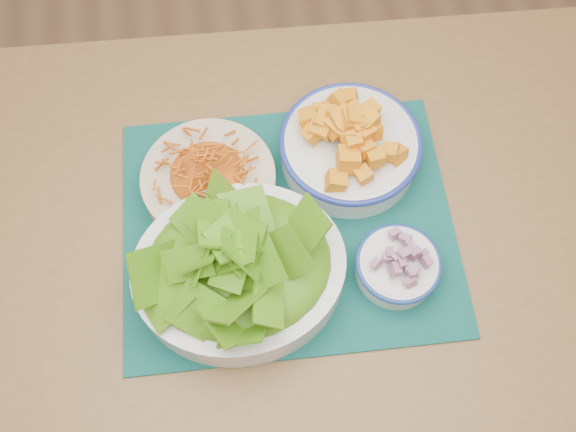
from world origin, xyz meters
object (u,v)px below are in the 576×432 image
Objects in this scene: carrot_bowl at (208,178)px; squash_bowl at (351,141)px; table at (291,262)px; placemat at (288,225)px; lettuce_bowl at (238,264)px; onion_bowl at (398,265)px.

carrot_bowl is 0.22m from squash_bowl.
table is at bearing -133.54° from squash_bowl.
squash_bowl is (0.11, 0.10, 0.05)m from placemat.
table is at bearing -42.60° from carrot_bowl.
carrot_bowl is at bearing -175.58° from squash_bowl.
lettuce_bowl is (0.03, -0.15, 0.03)m from carrot_bowl.
table is 9.63× the size of onion_bowl.
placemat is 0.16m from squash_bowl.
carrot_bowl reaches higher than onion_bowl.
squash_bowl reaches higher than placemat.
carrot_bowl is 0.97× the size of squash_bowl.
onion_bowl is at bearing -25.79° from table.
carrot_bowl reaches higher than table.
squash_bowl is at bearing 44.11° from placemat.
placemat is 0.13m from lettuce_bowl.
onion_bowl is at bearing -82.34° from squash_bowl.
squash_bowl reaches higher than carrot_bowl.
carrot_bowl is (-0.11, 0.10, 0.14)m from table.
table is 0.20m from carrot_bowl.
lettuce_bowl is 0.22m from onion_bowl.
onion_bowl is (0.03, -0.20, -0.02)m from squash_bowl.
carrot_bowl is 0.16m from lettuce_bowl.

